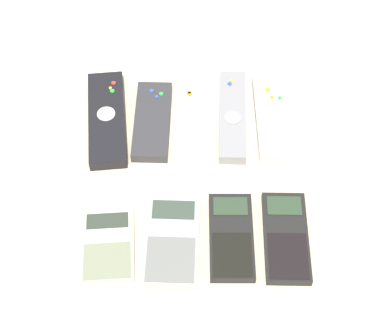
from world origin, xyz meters
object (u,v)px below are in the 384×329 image
Objects in this scene: remote_3 at (232,116)px; calculator_0 at (108,246)px; remote_0 at (107,119)px; calculator_1 at (172,241)px; remote_1 at (152,121)px; remote_2 at (195,122)px; calculator_2 at (231,237)px; remote_4 at (273,118)px; calculator_3 at (286,237)px.

remote_3 reaches higher than calculator_0.
remote_0 is 0.26m from calculator_1.
calculator_1 is at bearing -79.08° from remote_1.
remote_2 is 1.46× the size of calculator_1.
calculator_2 is (0.05, -0.22, -0.00)m from remote_2.
remote_1 is at bearing 101.22° from calculator_1.
remote_4 is at bearing 2.88° from remote_2.
remote_2 reaches higher than calculator_0.
remote_1 is 0.20m from remote_4.
remote_3 is 1.06× the size of remote_4.
remote_2 is 1.45× the size of calculator_3.
remote_4 is (0.13, 0.00, 0.00)m from remote_2.
calculator_0 is (-0.14, -0.23, -0.00)m from remote_2.
remote_3 is at bearing 47.73° from calculator_0.
remote_1 is 0.30m from calculator_3.
remote_2 is 0.23m from calculator_1.
remote_2 is 0.13m from remote_4.
remote_3 is (0.13, 0.01, 0.00)m from remote_1.
calculator_2 is (-0.09, -0.22, -0.00)m from remote_4.
calculator_1 is at bearing -99.02° from remote_2.
calculator_2 is (0.09, 0.01, -0.00)m from calculator_1.
calculator_1 reaches higher than calculator_3.
calculator_2 is at bearing -90.37° from remote_3.
remote_3 reaches higher than remote_1.
calculator_3 is at bearing -0.75° from calculator_2.
remote_4 is 1.19× the size of calculator_1.
remote_1 is at bearing 134.12° from calculator_3.
calculator_3 is (0.26, 0.01, 0.00)m from calculator_0.
remote_2 is 0.26m from calculator_3.
calculator_0 is at bearing -174.60° from calculator_1.
remote_4 is 1.49× the size of calculator_0.
remote_0 is 1.05× the size of remote_3.
remote_0 is 1.30× the size of calculator_3.
calculator_1 is at bearing -176.43° from calculator_3.
remote_0 is at bearing 132.29° from calculator_2.
remote_3 is 1.57× the size of calculator_0.
remote_2 is at bearing -177.72° from remote_4.
remote_2 is 1.51× the size of calculator_2.
remote_4 is at bearing 3.17° from remote_1.
remote_3 is at bearing 175.56° from remote_4.
calculator_3 is at bearing -58.59° from remote_2.
remote_3 is at bearing 69.56° from calculator_1.
calculator_1 is 0.17m from calculator_3.
calculator_3 is at bearing 4.58° from calculator_1.
remote_0 reaches higher than calculator_3.
calculator_3 is (0.17, 0.00, -0.00)m from calculator_1.
remote_0 is 0.15m from remote_2.
remote_1 is 1.08× the size of calculator_1.
remote_3 is (0.21, 0.00, -0.00)m from remote_0.
remote_4 is (0.20, -0.00, 0.00)m from remote_1.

